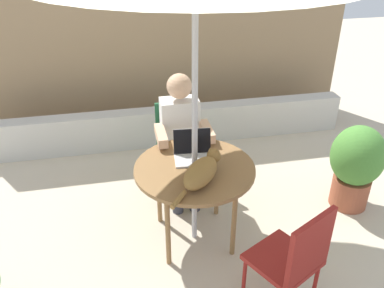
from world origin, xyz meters
name	(u,v)px	position (x,y,z in m)	size (l,w,h in m)	color
ground_plane	(194,236)	(0.00, 0.00, 0.00)	(14.00, 14.00, 0.00)	beige
fence_back	(156,49)	(0.00, 2.26, 0.97)	(4.79, 0.08, 1.93)	#937756
planter_wall_low	(165,126)	(0.00, 1.66, 0.22)	(4.31, 0.20, 0.44)	beige
patio_table	(195,174)	(0.00, 0.00, 0.64)	(0.95, 0.95, 0.71)	olive
chair_occupied	(178,141)	(0.00, 0.74, 0.53)	(0.40, 0.40, 0.89)	#194C2D
chair_empty	(295,257)	(0.47, -0.88, 0.53)	(0.54, 0.54, 0.89)	maroon
person_seated	(181,133)	(0.00, 0.58, 0.70)	(0.48, 0.48, 1.23)	white
laptop	(193,150)	(0.02, 0.15, 0.77)	(0.32, 0.28, 0.21)	silver
cat	(202,171)	(0.02, -0.19, 0.79)	(0.47, 0.51, 0.17)	olive
potted_plant_by_chair	(356,163)	(1.52, 0.15, 0.45)	(0.48, 0.48, 0.82)	#9E5138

